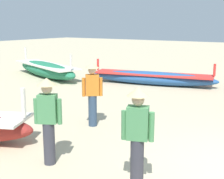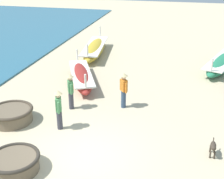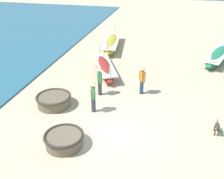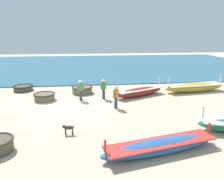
% 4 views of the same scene
% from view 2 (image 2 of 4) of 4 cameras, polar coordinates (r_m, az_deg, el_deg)
% --- Properties ---
extents(ground_plane, '(80.00, 80.00, 0.00)m').
position_cam_2_polar(ground_plane, '(11.18, -5.20, -11.83)').
color(ground_plane, '#C6B793').
extents(coracle_front_left, '(1.67, 1.67, 0.56)m').
position_cam_2_polar(coracle_front_left, '(10.74, -17.42, -12.63)').
color(coracle_front_left, brown).
rests_on(coracle_front_left, ground).
extents(coracle_far_left, '(1.84, 1.84, 0.61)m').
position_cam_2_polar(coracle_far_left, '(13.66, -17.97, -4.38)').
color(coracle_far_left, brown).
rests_on(coracle_far_left, ground).
extents(long_boat_blue_hull, '(2.85, 4.66, 1.30)m').
position_cam_2_polar(long_boat_blue_hull, '(16.97, -5.64, 2.36)').
color(long_boat_blue_hull, maroon).
rests_on(long_boat_blue_hull, ground).
extents(long_boat_white_hull, '(2.91, 5.60, 1.34)m').
position_cam_2_polar(long_boat_white_hull, '(20.25, 19.63, 4.64)').
color(long_boat_white_hull, '#237551').
rests_on(long_boat_white_hull, ground).
extents(long_boat_ochre_hull, '(1.84, 5.75, 1.46)m').
position_cam_2_polar(long_boat_ochre_hull, '(21.88, -3.18, 7.40)').
color(long_boat_ochre_hull, gold).
rests_on(long_boat_ochre_hull, ground).
extents(fisherman_hauling, '(0.36, 0.50, 1.67)m').
position_cam_2_polar(fisherman_hauling, '(12.38, -9.73, -3.22)').
color(fisherman_hauling, '#383842').
rests_on(fisherman_hauling, ground).
extents(fisherman_standing_left, '(0.39, 0.43, 1.67)m').
position_cam_2_polar(fisherman_standing_left, '(13.95, 2.15, 0.28)').
color(fisherman_standing_left, '#2D425B').
rests_on(fisherman_standing_left, ground).
extents(fisherman_crouching, '(0.36, 0.48, 1.67)m').
position_cam_2_polar(fisherman_crouching, '(13.94, -7.59, 0.06)').
color(fisherman_crouching, '#383842').
rests_on(fisherman_crouching, ground).
extents(dog, '(0.23, 0.69, 0.55)m').
position_cam_2_polar(dog, '(11.42, 18.02, -9.95)').
color(dog, '#3D3328').
rests_on(dog, ground).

